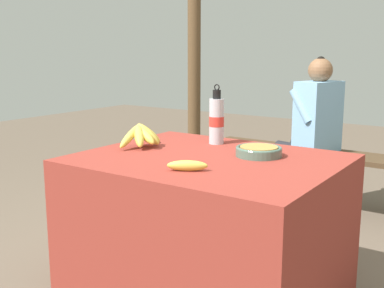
% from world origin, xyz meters
% --- Properties ---
extents(market_counter, '(1.17, 0.95, 0.70)m').
position_xyz_m(market_counter, '(0.00, 0.00, 0.35)').
color(market_counter, maroon).
rests_on(market_counter, ground_plane).
extents(banana_bunch_ripe, '(0.17, 0.30, 0.13)m').
position_xyz_m(banana_bunch_ripe, '(-0.41, 0.01, 0.76)').
color(banana_bunch_ripe, '#4C381E').
rests_on(banana_bunch_ripe, market_counter).
extents(serving_bowl, '(0.22, 0.22, 0.05)m').
position_xyz_m(serving_bowl, '(0.18, 0.15, 0.72)').
color(serving_bowl, '#4C6B5B').
rests_on(serving_bowl, market_counter).
extents(water_bottle, '(0.08, 0.08, 0.32)m').
position_xyz_m(water_bottle, '(-0.14, 0.30, 0.82)').
color(water_bottle, silver).
rests_on(water_bottle, market_counter).
extents(loose_banana_front, '(0.17, 0.12, 0.04)m').
position_xyz_m(loose_banana_front, '(0.06, -0.27, 0.72)').
color(loose_banana_front, '#E0C64C').
rests_on(loose_banana_front, market_counter).
extents(wooden_bench, '(1.83, 0.32, 0.45)m').
position_xyz_m(wooden_bench, '(0.03, 1.56, 0.38)').
color(wooden_bench, '#4C3823').
rests_on(wooden_bench, ground_plane).
extents(seated_vendor, '(0.46, 0.43, 1.14)m').
position_xyz_m(seated_vendor, '(-0.08, 1.54, 0.66)').
color(seated_vendor, '#232328').
rests_on(seated_vendor, ground_plane).
extents(support_post_near, '(0.12, 0.12, 2.54)m').
position_xyz_m(support_post_near, '(-1.31, 1.81, 1.27)').
color(support_post_near, brown).
rests_on(support_post_near, ground_plane).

